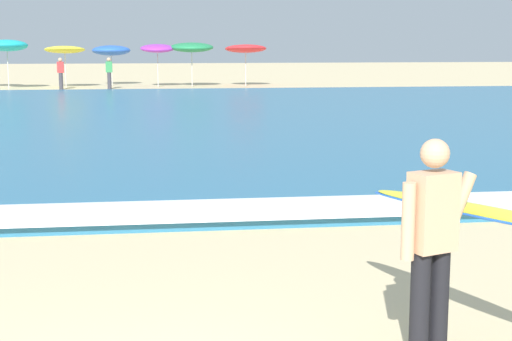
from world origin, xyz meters
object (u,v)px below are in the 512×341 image
(beach_umbrella_7, at_px, (192,47))
(beachgoer_near_row_mid, at_px, (109,72))
(beach_umbrella_8, at_px, (246,49))
(beach_umbrella_3, at_px, (7,46))
(beachgoer_near_row_left, at_px, (61,73))
(beach_umbrella_6, at_px, (157,48))
(surfer_with_board, at_px, (456,228))
(beach_umbrella_5, at_px, (111,50))
(beach_umbrella_4, at_px, (65,50))

(beach_umbrella_7, distance_m, beachgoer_near_row_mid, 4.71)
(beach_umbrella_8, relative_size, beachgoer_near_row_mid, 1.44)
(beach_umbrella_3, relative_size, beachgoer_near_row_left, 1.59)
(beach_umbrella_7, bearing_deg, beach_umbrella_6, -179.29)
(surfer_with_board, bearing_deg, beach_umbrella_6, 93.03)
(beach_umbrella_7, relative_size, beach_umbrella_8, 1.03)
(beach_umbrella_8, distance_m, beachgoer_near_row_mid, 7.43)
(beach_umbrella_5, height_order, beach_umbrella_8, beach_umbrella_8)
(beachgoer_near_row_left, bearing_deg, beach_umbrella_6, 19.38)
(beach_umbrella_6, relative_size, beachgoer_near_row_left, 1.45)
(beachgoer_near_row_left, bearing_deg, beach_umbrella_5, 57.29)
(surfer_with_board, height_order, beach_umbrella_3, beach_umbrella_3)
(beach_umbrella_6, height_order, beach_umbrella_7, beach_umbrella_7)
(beach_umbrella_7, bearing_deg, beach_umbrella_4, 179.92)
(beach_umbrella_6, xyz_separation_m, beachgoer_near_row_left, (-4.82, -1.69, -1.16))
(beachgoer_near_row_mid, bearing_deg, beach_umbrella_7, 21.19)
(beach_umbrella_5, xyz_separation_m, beachgoer_near_row_mid, (0.04, -3.56, -1.03))
(surfer_with_board, bearing_deg, beachgoer_near_row_mid, 97.19)
(surfer_with_board, distance_m, beach_umbrella_8, 36.47)
(beach_umbrella_5, bearing_deg, beach_umbrella_3, -152.19)
(beach_umbrella_6, bearing_deg, beach_umbrella_3, -174.58)
(beachgoer_near_row_left, bearing_deg, beach_umbrella_4, 87.97)
(beach_umbrella_4, relative_size, beach_umbrella_7, 0.94)
(beach_umbrella_3, height_order, beach_umbrella_8, beach_umbrella_3)
(beach_umbrella_4, bearing_deg, beach_umbrella_6, -0.38)
(beach_umbrella_3, distance_m, beach_umbrella_8, 12.22)
(beach_umbrella_7, xyz_separation_m, beachgoer_near_row_left, (-6.61, -1.72, -1.21))
(beach_umbrella_5, xyz_separation_m, beach_umbrella_8, (7.16, -1.79, 0.11))
(surfer_with_board, distance_m, beach_umbrella_7, 36.25)
(beach_umbrella_8, relative_size, beachgoer_near_row_left, 1.44)
(beach_umbrella_8, height_order, beachgoer_near_row_mid, beach_umbrella_8)
(beach_umbrella_5, height_order, beachgoer_near_row_left, beach_umbrella_5)
(beach_umbrella_3, xyz_separation_m, beach_umbrella_5, (5.03, 2.65, -0.29))
(beach_umbrella_6, bearing_deg, beach_umbrella_8, 1.82)
(beach_umbrella_7, height_order, beachgoer_near_row_mid, beach_umbrella_7)
(surfer_with_board, distance_m, beachgoer_near_row_left, 35.17)
(beach_umbrella_5, distance_m, beach_umbrella_8, 7.38)
(beach_umbrella_8, xyz_separation_m, beachgoer_near_row_mid, (-7.12, -1.77, -1.14))
(beach_umbrella_6, relative_size, beach_umbrella_7, 0.98)
(beach_umbrella_6, xyz_separation_m, beachgoer_near_row_mid, (-2.44, -1.62, -1.16))
(surfer_with_board, bearing_deg, beach_umbrella_3, 104.87)
(beach_umbrella_3, xyz_separation_m, beach_umbrella_7, (9.31, 0.73, -0.11))
(beach_umbrella_4, bearing_deg, beach_umbrella_5, 40.02)
(surfer_with_board, bearing_deg, beach_umbrella_5, 96.58)
(beach_umbrella_5, distance_m, beachgoer_near_row_mid, 3.71)
(beach_umbrella_6, xyz_separation_m, beach_umbrella_8, (4.68, 0.15, -0.02))
(surfer_with_board, relative_size, beach_umbrella_3, 1.06)
(beach_umbrella_7, bearing_deg, beach_umbrella_5, 155.84)
(beach_umbrella_8, bearing_deg, beach_umbrella_6, -178.18)
(beach_umbrella_8, height_order, beachgoer_near_row_left, beach_umbrella_8)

